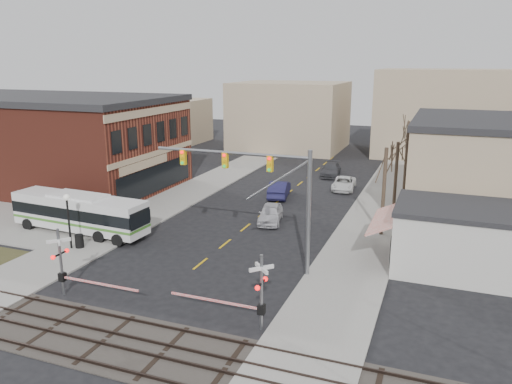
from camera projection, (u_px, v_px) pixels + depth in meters
ground at (186, 276)px, 31.36m from camera, size 160.00×160.00×0.00m
sidewalk_west at (198, 188)px, 52.69m from camera, size 5.00×60.00×0.12m
sidewalk_east at (381, 206)px, 46.15m from camera, size 5.00×60.00×0.12m
ballast_strip at (106, 339)px, 24.12m from camera, size 160.00×5.00×0.06m
rail_tracks at (106, 338)px, 24.10m from camera, size 160.00×3.91×0.14m
brick_building at (35, 140)px, 53.89m from camera, size 30.40×15.40×9.60m
awning_shop at (461, 238)px, 31.63m from camera, size 9.74×6.20×4.30m
tree_east_a at (384, 192)px, 37.70m from camera, size 0.28×0.28×6.75m
tree_east_b at (396, 178)px, 43.08m from camera, size 0.28×0.28×6.30m
tree_east_c at (406, 157)px, 50.12m from camera, size 0.28×0.28×7.20m
transit_bus at (79, 212)px, 38.72m from camera, size 11.66×3.19×2.97m
traffic_signal_mast at (265, 183)px, 30.87m from camera, size 10.45×0.30×8.00m
rr_crossing_west at (67, 264)px, 28.18m from camera, size 5.60×1.36×4.00m
rr_crossing_east at (253, 292)px, 24.74m from camera, size 5.60×1.36×4.00m
street_lamp at (68, 209)px, 34.93m from camera, size 0.44×0.44×3.98m
trash_bin at (79, 241)px, 35.68m from camera, size 0.60×0.60×0.95m
car_a at (271, 213)px, 41.58m from camera, size 2.69×4.76×1.53m
car_b at (279, 189)px, 49.31m from camera, size 2.61×5.21×1.64m
car_c at (344, 184)px, 52.19m from camera, size 2.52×4.87×1.31m
car_d at (331, 170)px, 58.50m from camera, size 2.56×5.20×1.45m
pedestrian_near at (111, 228)px, 37.11m from camera, size 0.47×0.70×1.86m
pedestrian_far at (115, 206)px, 42.76m from camera, size 1.12×1.05×1.83m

